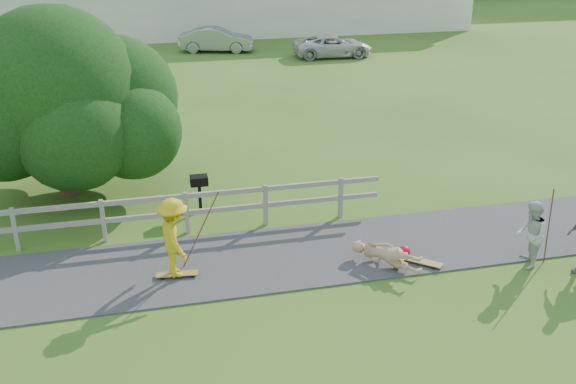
% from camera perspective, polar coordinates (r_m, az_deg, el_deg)
% --- Properties ---
extents(ground, '(260.00, 260.00, 0.00)m').
position_cam_1_polar(ground, '(13.73, 0.82, -8.82)').
color(ground, '#37601B').
rests_on(ground, ground).
extents(path, '(34.00, 3.00, 0.04)m').
position_cam_1_polar(path, '(14.98, -0.59, -5.79)').
color(path, '#333335').
rests_on(path, ground).
extents(fence, '(15.05, 0.10, 1.10)m').
position_cam_1_polar(fence, '(16.08, -18.36, -2.12)').
color(fence, slate).
rests_on(fence, ground).
extents(skater_rider, '(0.90, 1.27, 1.78)m').
position_cam_1_polar(skater_rider, '(13.97, -10.05, -4.38)').
color(skater_rider, gold).
rests_on(skater_rider, ground).
extents(skater_fallen, '(1.53, 1.39, 0.61)m').
position_cam_1_polar(skater_fallen, '(14.63, 8.72, -5.56)').
color(skater_fallen, tan).
rests_on(skater_fallen, ground).
extents(spectator_a, '(0.85, 0.93, 1.57)m').
position_cam_1_polar(spectator_a, '(15.28, 20.77, -3.58)').
color(spectator_a, '#BABAB6').
rests_on(spectator_a, ground).
extents(car_silver, '(4.50, 2.51, 1.40)m').
position_cam_1_polar(car_silver, '(38.62, -6.39, 13.32)').
color(car_silver, gray).
rests_on(car_silver, ground).
extents(car_white, '(4.47, 2.18, 1.22)m').
position_cam_1_polar(car_white, '(37.01, 4.00, 12.83)').
color(car_white, beige).
rests_on(car_white, ground).
extents(tree, '(7.28, 7.28, 4.05)m').
position_cam_1_polar(tree, '(18.69, -19.56, 5.54)').
color(tree, black).
rests_on(tree, ground).
extents(bbq, '(0.46, 0.36, 1.00)m').
position_cam_1_polar(bbq, '(17.25, -7.85, -0.14)').
color(bbq, black).
rests_on(bbq, ground).
extents(longboard_rider, '(0.93, 0.31, 0.10)m').
position_cam_1_polar(longboard_rider, '(14.38, -9.82, -7.36)').
color(longboard_rider, olive).
rests_on(longboard_rider, ground).
extents(longboard_fallen, '(0.91, 0.85, 0.11)m').
position_cam_1_polar(longboard_fallen, '(14.97, 11.66, -6.18)').
color(longboard_fallen, olive).
rests_on(longboard_fallen, ground).
extents(helmet, '(0.27, 0.27, 0.27)m').
position_cam_1_polar(helmet, '(15.21, 10.31, -5.21)').
color(helmet, red).
rests_on(helmet, ground).
extents(pole_rider, '(0.03, 0.03, 2.00)m').
position_cam_1_polar(pole_rider, '(14.31, -7.80, -3.04)').
color(pole_rider, '#523020').
rests_on(pole_rider, ground).
extents(pole_spec_left, '(0.03, 0.03, 1.84)m').
position_cam_1_polar(pole_spec_left, '(15.52, 22.16, -2.83)').
color(pole_spec_left, '#523020').
rests_on(pole_spec_left, ground).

